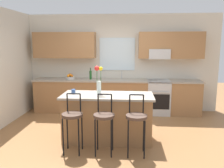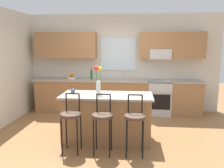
# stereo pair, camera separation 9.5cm
# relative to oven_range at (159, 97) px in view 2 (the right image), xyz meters

# --- Properties ---
(ground_plane) EXTENTS (14.00, 14.00, 0.00)m
(ground_plane) POSITION_rel_oven_range_xyz_m (-1.14, -1.68, -0.46)
(ground_plane) COLOR olive
(back_wall_assembly) EXTENTS (5.60, 0.50, 2.70)m
(back_wall_assembly) POSITION_rel_oven_range_xyz_m (-1.12, 0.31, 1.05)
(back_wall_assembly) COLOR beige
(back_wall_assembly) RESTS_ON ground
(counter_run) EXTENTS (4.56, 0.64, 0.92)m
(counter_run) POSITION_rel_oven_range_xyz_m (-1.14, 0.02, 0.01)
(counter_run) COLOR #996B42
(counter_run) RESTS_ON ground
(sink_faucet) EXTENTS (0.02, 0.13, 0.23)m
(sink_faucet) POSITION_rel_oven_range_xyz_m (-1.00, 0.17, 0.60)
(sink_faucet) COLOR #B7BABC
(sink_faucet) RESTS_ON counter_run
(oven_range) EXTENTS (0.60, 0.64, 0.92)m
(oven_range) POSITION_rel_oven_range_xyz_m (0.00, 0.00, 0.00)
(oven_range) COLOR #B7BABC
(oven_range) RESTS_ON ground
(kitchen_island) EXTENTS (1.77, 0.76, 0.92)m
(kitchen_island) POSITION_rel_oven_range_xyz_m (-1.20, -1.86, 0.00)
(kitchen_island) COLOR #996B42
(kitchen_island) RESTS_ON ground
(bar_stool_near) EXTENTS (0.36, 0.36, 1.04)m
(bar_stool_near) POSITION_rel_oven_range_xyz_m (-1.75, -2.45, 0.18)
(bar_stool_near) COLOR black
(bar_stool_near) RESTS_ON ground
(bar_stool_middle) EXTENTS (0.36, 0.36, 1.04)m
(bar_stool_middle) POSITION_rel_oven_range_xyz_m (-1.20, -2.45, 0.18)
(bar_stool_middle) COLOR black
(bar_stool_middle) RESTS_ON ground
(bar_stool_far) EXTENTS (0.36, 0.36, 1.04)m
(bar_stool_far) POSITION_rel_oven_range_xyz_m (-0.65, -2.45, 0.18)
(bar_stool_far) COLOR black
(bar_stool_far) RESTS_ON ground
(flower_vase) EXTENTS (0.16, 0.10, 0.56)m
(flower_vase) POSITION_rel_oven_range_xyz_m (-1.37, -1.84, 0.74)
(flower_vase) COLOR silver
(flower_vase) RESTS_ON kitchen_island
(mug_ceramic) EXTENTS (0.08, 0.08, 0.09)m
(mug_ceramic) POSITION_rel_oven_range_xyz_m (-1.88, -1.84, 0.51)
(mug_ceramic) COLOR #33518C
(mug_ceramic) RESTS_ON kitchen_island
(fruit_bowl_oranges) EXTENTS (0.24, 0.24, 0.16)m
(fruit_bowl_oranges) POSITION_rel_oven_range_xyz_m (-2.43, 0.03, 0.52)
(fruit_bowl_oranges) COLOR silver
(fruit_bowl_oranges) RESTS_ON counter_run
(bottle_olive_oil) EXTENTS (0.06, 0.06, 0.32)m
(bottle_olive_oil) POSITION_rel_oven_range_xyz_m (-1.85, 0.02, 0.59)
(bottle_olive_oil) COLOR #1E5923
(bottle_olive_oil) RESTS_ON counter_run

